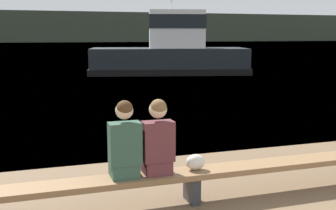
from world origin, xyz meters
name	(u,v)px	position (x,y,z in m)	size (l,w,h in m)	color
water_surface	(41,42)	(0.00, 125.24, 0.00)	(240.00, 240.00, 0.00)	teal
far_shoreline	(40,27)	(0.00, 123.89, 4.22)	(600.00, 12.00, 8.44)	#384233
bench_main	(192,176)	(-0.96, 3.20, 0.35)	(6.60, 0.41, 0.42)	brown
person_left	(125,143)	(-1.85, 3.20, 0.86)	(0.39, 0.36, 0.97)	#2D4C3D
person_right	(158,140)	(-1.43, 3.20, 0.87)	(0.39, 0.36, 0.97)	#56282D
shopping_bag	(195,162)	(-0.91, 3.22, 0.53)	(0.26, 0.18, 0.21)	beige
tugboat_red	(171,54)	(4.54, 20.68, 1.09)	(9.22, 5.21, 5.59)	black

